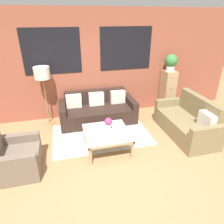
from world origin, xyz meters
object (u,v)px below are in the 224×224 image
object	(u,v)px
settee_vintage	(187,123)
drawer_cabinet	(167,91)
coffee_table	(107,134)
floor_lamp	(42,75)
flower_vase	(108,123)
potted_plant	(171,62)
couch_dark	(98,111)
armchair_corner	(14,158)

from	to	relation	value
settee_vintage	drawer_cabinet	xyz separation A→B (m)	(0.21, 1.42, 0.29)
coffee_table	floor_lamp	bearing A→B (deg)	129.21
coffee_table	drawer_cabinet	size ratio (longest dim) A/B	0.77
flower_vase	floor_lamp	bearing A→B (deg)	131.82
potted_plant	flower_vase	distance (m)	2.73
potted_plant	flower_vase	world-z (taller)	potted_plant
settee_vintage	flower_vase	distance (m)	1.95
coffee_table	drawer_cabinet	xyz separation A→B (m)	(2.19, 1.54, 0.23)
flower_vase	couch_dark	bearing A→B (deg)	89.92
couch_dark	floor_lamp	world-z (taller)	floor_lamp
couch_dark	potted_plant	size ratio (longest dim) A/B	4.33
armchair_corner	coffee_table	xyz separation A→B (m)	(1.76, 0.23, 0.09)
couch_dark	coffee_table	size ratio (longest dim) A/B	2.16
couch_dark	floor_lamp	distance (m)	1.65
couch_dark	flower_vase	size ratio (longest dim) A/B	7.12
couch_dark	floor_lamp	bearing A→B (deg)	172.65
settee_vintage	coffee_table	size ratio (longest dim) A/B	1.82
armchair_corner	floor_lamp	xyz separation A→B (m)	(0.53, 1.75, 1.02)
coffee_table	flower_vase	bearing A→B (deg)	55.78
potted_plant	floor_lamp	bearing A→B (deg)	-179.45
coffee_table	drawer_cabinet	bearing A→B (deg)	35.20
settee_vintage	armchair_corner	size ratio (longest dim) A/B	1.98
couch_dark	coffee_table	bearing A→B (deg)	-92.27
couch_dark	flower_vase	world-z (taller)	couch_dark
coffee_table	flower_vase	world-z (taller)	flower_vase
drawer_cabinet	potted_plant	bearing A→B (deg)	90.00
floor_lamp	potted_plant	xyz separation A→B (m)	(3.42, 0.03, 0.14)
flower_vase	potted_plant	bearing A→B (deg)	34.49
couch_dark	settee_vintage	xyz separation A→B (m)	(1.93, -1.23, 0.02)
couch_dark	drawer_cabinet	xyz separation A→B (m)	(2.14, 0.20, 0.31)
armchair_corner	couch_dark	bearing A→B (deg)	40.99
couch_dark	potted_plant	world-z (taller)	potted_plant
armchair_corner	floor_lamp	world-z (taller)	floor_lamp
potted_plant	flower_vase	size ratio (longest dim) A/B	1.65
settee_vintage	potted_plant	distance (m)	1.83
couch_dark	potted_plant	bearing A→B (deg)	5.31
settee_vintage	flower_vase	world-z (taller)	settee_vintage
armchair_corner	floor_lamp	bearing A→B (deg)	73.09
armchair_corner	drawer_cabinet	world-z (taller)	drawer_cabinet
settee_vintage	armchair_corner	bearing A→B (deg)	-174.61
armchair_corner	coffee_table	bearing A→B (deg)	7.55
armchair_corner	potted_plant	distance (m)	4.49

